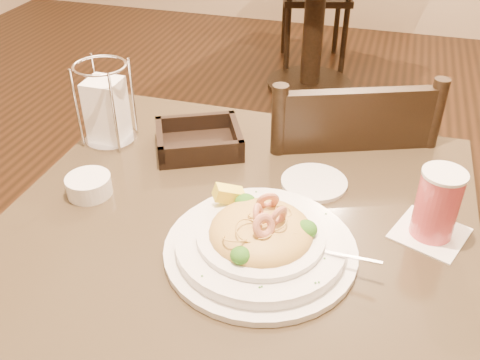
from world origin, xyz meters
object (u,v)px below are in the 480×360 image
(bread_basket, at_px, (199,142))
(butter_ramekin, at_px, (89,185))
(pasta_bowl, at_px, (261,239))
(main_table, at_px, (237,306))
(drink_glass, at_px, (437,205))
(side_plate, at_px, (314,182))
(dining_chair_near, at_px, (330,205))
(background_table, at_px, (316,2))
(napkin_caddy, at_px, (106,108))

(bread_basket, xyz_separation_m, butter_ramekin, (-0.15, -0.23, 0.00))
(pasta_bowl, height_order, bread_basket, pasta_bowl)
(main_table, distance_m, drink_glass, 0.48)
(side_plate, bearing_deg, pasta_bowl, -103.16)
(dining_chair_near, bearing_deg, drink_glass, 97.64)
(background_table, bearing_deg, bread_basket, -88.19)
(napkin_caddy, xyz_separation_m, side_plate, (0.50, -0.05, -0.08))
(napkin_caddy, bearing_deg, side_plate, -5.50)
(dining_chair_near, distance_m, bread_basket, 0.47)
(main_table, distance_m, napkin_caddy, 0.54)
(bread_basket, bearing_deg, side_plate, -13.22)
(bread_basket, bearing_deg, background_table, 91.81)
(dining_chair_near, bearing_deg, napkin_caddy, 3.67)
(drink_glass, bearing_deg, pasta_bowl, -154.67)
(drink_glass, bearing_deg, side_plate, 157.11)
(main_table, relative_size, butter_ramekin, 9.79)
(side_plate, bearing_deg, drink_glass, -22.89)
(main_table, xyz_separation_m, side_plate, (0.12, 0.16, 0.25))
(bread_basket, bearing_deg, pasta_bowl, -53.15)
(background_table, bearing_deg, drink_glass, -75.43)
(main_table, height_order, background_table, same)
(butter_ramekin, bearing_deg, bread_basket, 56.18)
(dining_chair_near, distance_m, drink_glass, 0.56)
(side_plate, xyz_separation_m, butter_ramekin, (-0.44, -0.16, 0.02))
(bread_basket, bearing_deg, drink_glass, -17.74)
(drink_glass, bearing_deg, background_table, 104.57)
(pasta_bowl, relative_size, drink_glass, 2.42)
(main_table, bearing_deg, napkin_caddy, 151.14)
(butter_ramekin, bearing_deg, napkin_caddy, 106.77)
(drink_glass, distance_m, side_plate, 0.26)
(dining_chair_near, height_order, drink_glass, dining_chair_near)
(pasta_bowl, distance_m, napkin_caddy, 0.53)
(pasta_bowl, bearing_deg, background_table, 97.01)
(pasta_bowl, bearing_deg, side_plate, 76.84)
(butter_ramekin, bearing_deg, main_table, 0.61)
(drink_glass, xyz_separation_m, bread_basket, (-0.52, 0.17, -0.05))
(main_table, relative_size, dining_chair_near, 0.97)
(main_table, bearing_deg, side_plate, 52.89)
(dining_chair_near, relative_size, bread_basket, 3.87)
(background_table, relative_size, napkin_caddy, 5.77)
(background_table, height_order, side_plate, side_plate)
(drink_glass, height_order, napkin_caddy, napkin_caddy)
(pasta_bowl, height_order, napkin_caddy, napkin_caddy)
(background_table, relative_size, pasta_bowl, 2.92)
(side_plate, bearing_deg, napkin_caddy, 174.50)
(pasta_bowl, xyz_separation_m, side_plate, (0.06, 0.24, -0.03))
(dining_chair_near, xyz_separation_m, napkin_caddy, (-0.52, -0.24, 0.35))
(napkin_caddy, relative_size, side_plate, 1.38)
(butter_ramekin, bearing_deg, dining_chair_near, 45.24)
(bread_basket, xyz_separation_m, side_plate, (0.28, -0.07, -0.02))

